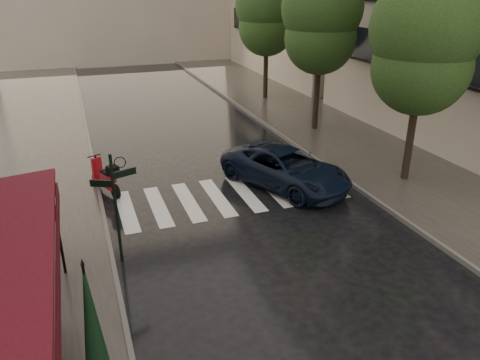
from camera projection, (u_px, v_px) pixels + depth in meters
ground at (192, 320)px, 10.53m from camera, size 120.00×120.00×0.00m
sidewalk_near at (15, 162)px, 19.48m from camera, size 6.00×60.00×0.12m
sidewalk_far at (327, 128)px, 24.08m from camera, size 5.50×60.00×0.12m
curb_near at (91, 154)px, 20.43m from camera, size 0.12×60.00×0.16m
curb_far at (278, 133)px, 23.20m from camera, size 0.12×60.00×0.16m
crosswalk at (231, 195)px, 16.65m from camera, size 7.85×3.20×0.01m
signpost at (115, 200)px, 12.04m from camera, size 1.17×0.29×3.10m
tree_near at (425, 36)px, 15.76m from camera, size 3.80×3.80×7.99m
tree_mid at (322, 14)px, 21.67m from camera, size 3.80×3.80×8.34m
tree_far at (267, 9)px, 27.84m from camera, size 3.80×3.80×8.16m
scooter at (106, 178)px, 16.58m from camera, size 0.98×1.81×1.26m
parked_car at (286, 168)px, 17.15m from camera, size 4.21×5.59×1.41m
parasol_front at (92, 326)px, 7.95m from camera, size 0.50×0.50×2.81m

